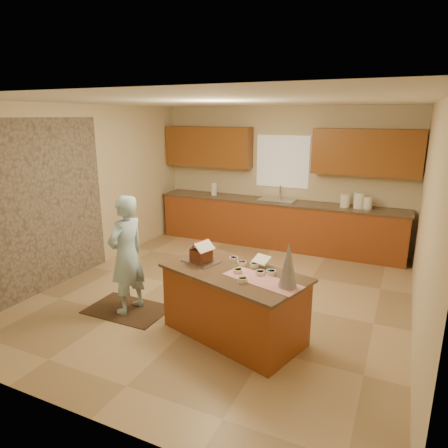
{
  "coord_description": "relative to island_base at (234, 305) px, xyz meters",
  "views": [
    {
      "loc": [
        2.24,
        -4.86,
        2.53
      ],
      "look_at": [
        -0.1,
        0.2,
        1.0
      ],
      "focal_mm": 31.93,
      "sensor_mm": 36.0,
      "label": 1
    }
  ],
  "objects": [
    {
      "name": "floor",
      "position": [
        -0.57,
        0.98,
        -0.39
      ],
      "size": [
        5.5,
        5.5,
        0.0
      ],
      "primitive_type": "plane",
      "color": "tan",
      "rests_on": "ground"
    },
    {
      "name": "ceiling",
      "position": [
        -0.57,
        0.98,
        2.31
      ],
      "size": [
        5.5,
        5.5,
        0.0
      ],
      "primitive_type": "plane",
      "color": "silver",
      "rests_on": "floor"
    },
    {
      "name": "wall_back",
      "position": [
        -0.57,
        3.73,
        0.96
      ],
      "size": [
        5.5,
        5.5,
        0.0
      ],
      "primitive_type": "plane",
      "color": "beige",
      "rests_on": "floor"
    },
    {
      "name": "wall_front",
      "position": [
        -0.57,
        -1.77,
        0.96
      ],
      "size": [
        5.5,
        5.5,
        0.0
      ],
      "primitive_type": "plane",
      "color": "beige",
      "rests_on": "floor"
    },
    {
      "name": "wall_left",
      "position": [
        -3.07,
        0.98,
        0.96
      ],
      "size": [
        5.5,
        5.5,
        0.0
      ],
      "primitive_type": "plane",
      "color": "beige",
      "rests_on": "floor"
    },
    {
      "name": "wall_right",
      "position": [
        1.93,
        0.98,
        0.96
      ],
      "size": [
        5.5,
        5.5,
        0.0
      ],
      "primitive_type": "plane",
      "color": "beige",
      "rests_on": "floor"
    },
    {
      "name": "stone_accent",
      "position": [
        -3.05,
        0.18,
        0.86
      ],
      "size": [
        0.0,
        2.5,
        2.5
      ],
      "primitive_type": "plane",
      "rotation": [
        1.57,
        0.0,
        1.57
      ],
      "color": "gray",
      "rests_on": "wall_left"
    },
    {
      "name": "window_curtain",
      "position": [
        -0.57,
        3.7,
        1.26
      ],
      "size": [
        1.05,
        0.03,
        1.0
      ],
      "primitive_type": "cube",
      "color": "white",
      "rests_on": "wall_back"
    },
    {
      "name": "back_counter_base",
      "position": [
        -0.57,
        3.43,
        0.05
      ],
      "size": [
        4.8,
        0.6,
        0.88
      ],
      "primitive_type": "cube",
      "color": "brown",
      "rests_on": "floor"
    },
    {
      "name": "back_counter_top",
      "position": [
        -0.57,
        3.43,
        0.51
      ],
      "size": [
        4.85,
        0.63,
        0.04
      ],
      "primitive_type": "cube",
      "color": "brown",
      "rests_on": "back_counter_base"
    },
    {
      "name": "upper_cabinet_left",
      "position": [
        -2.12,
        3.55,
        1.51
      ],
      "size": [
        1.85,
        0.35,
        0.8
      ],
      "primitive_type": "cube",
      "color": "brown",
      "rests_on": "wall_back"
    },
    {
      "name": "upper_cabinet_right",
      "position": [
        0.98,
        3.55,
        1.51
      ],
      "size": [
        1.85,
        0.35,
        0.8
      ],
      "primitive_type": "cube",
      "color": "brown",
      "rests_on": "wall_back"
    },
    {
      "name": "sink",
      "position": [
        -0.57,
        3.43,
        0.5
      ],
      "size": [
        0.7,
        0.45,
        0.12
      ],
      "primitive_type": "cube",
      "color": "silver",
      "rests_on": "back_counter_top"
    },
    {
      "name": "faucet",
      "position": [
        -0.57,
        3.61,
        0.67
      ],
      "size": [
        0.03,
        0.03,
        0.28
      ],
      "primitive_type": "cylinder",
      "color": "silver",
      "rests_on": "back_counter_top"
    },
    {
      "name": "island_base",
      "position": [
        0.0,
        0.0,
        0.0
      ],
      "size": [
        1.75,
        1.23,
        0.78
      ],
      "primitive_type": "cube",
      "rotation": [
        0.0,
        0.0,
        -0.3
      ],
      "color": "brown",
      "rests_on": "floor"
    },
    {
      "name": "island_top",
      "position": [
        0.0,
        0.0,
        0.41
      ],
      "size": [
        1.84,
        1.32,
        0.04
      ],
      "primitive_type": "cube",
      "rotation": [
        0.0,
        0.0,
        -0.3
      ],
      "color": "brown",
      "rests_on": "island_base"
    },
    {
      "name": "table_runner",
      "position": [
        0.38,
        -0.12,
        0.43
      ],
      "size": [
        0.94,
        0.57,
        0.01
      ],
      "primitive_type": "cube",
      "rotation": [
        0.0,
        0.0,
        -0.3
      ],
      "color": "maroon",
      "rests_on": "island_top"
    },
    {
      "name": "baking_tray",
      "position": [
        -0.48,
        0.1,
        0.43
      ],
      "size": [
        0.48,
        0.41,
        0.02
      ],
      "primitive_type": "cube",
      "rotation": [
        0.0,
        0.0,
        -0.3
      ],
      "color": "silver",
      "rests_on": "island_top"
    },
    {
      "name": "cookbook",
      "position": [
        0.23,
        0.28,
        0.5
      ],
      "size": [
        0.23,
        0.2,
        0.08
      ],
      "primitive_type": "cube",
      "rotation": [
        -1.13,
        0.0,
        -0.3
      ],
      "color": "white",
      "rests_on": "island_top"
    },
    {
      "name": "tinsel_tree",
      "position": [
        0.67,
        -0.16,
        0.67
      ],
      "size": [
        0.24,
        0.24,
        0.49
      ],
      "primitive_type": "cone",
      "rotation": [
        0.0,
        0.0,
        -0.3
      ],
      "color": "silver",
      "rests_on": "island_top"
    },
    {
      "name": "rug",
      "position": [
        -1.55,
        -0.03,
        -0.38
      ],
      "size": [
        1.06,
        0.69,
        0.01
      ],
      "primitive_type": "cube",
      "color": "black",
      "rests_on": "floor"
    },
    {
      "name": "boy",
      "position": [
        -1.5,
        -0.03,
        0.4
      ],
      "size": [
        0.44,
        0.61,
        1.56
      ],
      "primitive_type": "imported",
      "rotation": [
        0.0,
        0.0,
        -1.69
      ],
      "color": "#A0CAE4",
      "rests_on": "rug"
    },
    {
      "name": "canister_a",
      "position": [
        0.7,
        3.43,
        0.65
      ],
      "size": [
        0.17,
        0.17,
        0.24
      ],
      "primitive_type": "cylinder",
      "color": "white",
      "rests_on": "back_counter_top"
    },
    {
      "name": "canister_b",
      "position": [
        0.95,
        3.43,
        0.67
      ],
      "size": [
        0.19,
        0.19,
        0.28
      ],
      "primitive_type": "cylinder",
      "color": "white",
      "rests_on": "back_counter_top"
    },
    {
      "name": "canister_c",
      "position": [
        1.09,
        3.43,
        0.64
      ],
      "size": [
        0.15,
        0.15,
        0.22
      ],
      "primitive_type": "cylinder",
      "color": "white",
      "rests_on": "back_counter_top"
    },
    {
      "name": "paper_towel",
      "position": [
        -1.94,
        3.43,
        0.66
      ],
      "size": [
        0.12,
        0.12,
        0.26
      ],
      "primitive_type": "cylinder",
      "color": "white",
      "rests_on": "back_counter_top"
    },
    {
      "name": "gingerbread_house",
      "position": [
        -0.48,
        0.1,
        0.54
      ],
      "size": [
        0.3,
        0.31,
        0.25
      ],
      "color": "brown",
      "rests_on": "baking_tray"
    },
    {
      "name": "candy_bowls",
      "position": [
        0.15,
        0.08,
        0.45
      ],
      "size": [
        0.65,
        0.65,
        0.05
      ],
      "color": "#DEF526",
      "rests_on": "island_top"
    }
  ]
}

